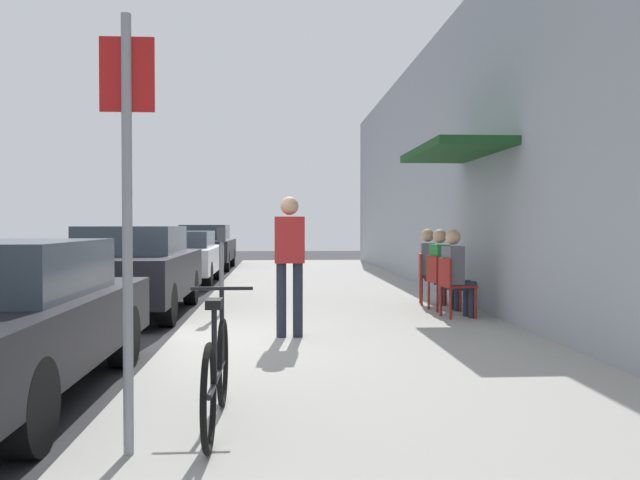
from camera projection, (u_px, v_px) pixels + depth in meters
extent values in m
plane|color=#2D2D30|center=(167.00, 352.00, 7.89)|extent=(60.00, 60.00, 0.00)
cube|color=#9E9B93|center=(342.00, 321.00, 10.03)|extent=(4.50, 32.00, 0.12)
cube|color=#999EA8|center=(502.00, 145.00, 10.13)|extent=(0.30, 32.00, 5.34)
cube|color=#19471E|center=(453.00, 151.00, 10.27)|extent=(1.10, 2.80, 0.12)
cylinder|color=black|center=(124.00, 337.00, 7.04)|extent=(0.22, 0.64, 0.64)
cylinder|color=black|center=(28.00, 407.00, 4.32)|extent=(0.22, 0.64, 0.64)
cube|color=black|center=(132.00, 275.00, 11.13)|extent=(1.80, 4.40, 0.68)
cube|color=#333D47|center=(133.00, 240.00, 11.27)|extent=(1.48, 2.11, 0.45)
cylinder|color=black|center=(191.00, 287.00, 12.55)|extent=(0.22, 0.64, 0.64)
cylinder|color=black|center=(104.00, 288.00, 12.45)|extent=(0.22, 0.64, 0.64)
cylinder|color=black|center=(167.00, 305.00, 9.83)|extent=(0.22, 0.64, 0.64)
cylinder|color=black|center=(55.00, 306.00, 9.73)|extent=(0.22, 0.64, 0.64)
cube|color=silver|center=(181.00, 259.00, 16.81)|extent=(1.80, 4.40, 0.60)
cube|color=#333D47|center=(181.00, 239.00, 16.95)|extent=(1.48, 2.11, 0.40)
cylinder|color=black|center=(218.00, 268.00, 18.23)|extent=(0.22, 0.64, 0.64)
cylinder|color=black|center=(158.00, 268.00, 18.13)|extent=(0.22, 0.64, 0.64)
cylinder|color=black|center=(207.00, 275.00, 15.51)|extent=(0.22, 0.64, 0.64)
cylinder|color=black|center=(137.00, 276.00, 15.41)|extent=(0.22, 0.64, 0.64)
cube|color=black|center=(205.00, 250.00, 22.53)|extent=(1.80, 4.40, 0.66)
cube|color=#333D47|center=(205.00, 232.00, 22.67)|extent=(1.48, 2.11, 0.50)
cylinder|color=black|center=(232.00, 257.00, 23.95)|extent=(0.22, 0.64, 0.64)
cylinder|color=black|center=(186.00, 258.00, 23.85)|extent=(0.22, 0.64, 0.64)
cylinder|color=black|center=(226.00, 262.00, 21.23)|extent=(0.22, 0.64, 0.64)
cylinder|color=black|center=(175.00, 262.00, 21.13)|extent=(0.22, 0.64, 0.64)
cylinder|color=slate|center=(221.00, 279.00, 10.20)|extent=(0.07, 0.07, 1.10)
cube|color=#383D42|center=(221.00, 235.00, 10.18)|extent=(0.12, 0.10, 0.22)
cylinder|color=gray|center=(127.00, 236.00, 4.00)|extent=(0.06, 0.06, 2.60)
cube|color=red|center=(127.00, 74.00, 3.99)|extent=(0.32, 0.02, 0.44)
torus|color=black|center=(223.00, 362.00, 5.09)|extent=(0.04, 0.66, 0.66)
torus|color=black|center=(209.00, 398.00, 4.05)|extent=(0.04, 0.66, 0.66)
cylinder|color=black|center=(216.00, 378.00, 4.57)|extent=(0.04, 1.05, 0.04)
cylinder|color=black|center=(214.00, 345.00, 4.41)|extent=(0.04, 0.04, 0.50)
cube|color=black|center=(214.00, 304.00, 4.41)|extent=(0.10, 0.20, 0.06)
cylinder|color=black|center=(222.00, 326.00, 5.04)|extent=(0.03, 0.03, 0.56)
cylinder|color=black|center=(222.00, 288.00, 5.03)|extent=(0.46, 0.03, 0.03)
cylinder|color=maroon|center=(465.00, 300.00, 10.16)|extent=(0.04, 0.04, 0.45)
cylinder|color=maroon|center=(475.00, 303.00, 9.79)|extent=(0.04, 0.04, 0.45)
cylinder|color=maroon|center=(441.00, 301.00, 10.08)|extent=(0.04, 0.04, 0.45)
cylinder|color=maroon|center=(451.00, 304.00, 9.71)|extent=(0.04, 0.04, 0.45)
cube|color=maroon|center=(458.00, 286.00, 9.93)|extent=(0.49, 0.49, 0.03)
cube|color=maroon|center=(445.00, 272.00, 9.88)|extent=(0.09, 0.44, 0.40)
cylinder|color=#232838|center=(467.00, 300.00, 10.07)|extent=(0.11, 0.11, 0.47)
cylinder|color=#232838|center=(458.00, 285.00, 10.04)|extent=(0.38, 0.19, 0.14)
cylinder|color=#232838|center=(472.00, 302.00, 9.87)|extent=(0.11, 0.11, 0.47)
cylinder|color=#232838|center=(464.00, 286.00, 9.84)|extent=(0.38, 0.19, 0.14)
cube|color=#595960|center=(453.00, 265.00, 9.91)|extent=(0.27, 0.39, 0.56)
sphere|color=tan|center=(453.00, 237.00, 9.90)|extent=(0.22, 0.22, 0.22)
cylinder|color=maroon|center=(451.00, 295.00, 10.96)|extent=(0.04, 0.04, 0.45)
cylinder|color=maroon|center=(460.00, 297.00, 10.59)|extent=(0.04, 0.04, 0.45)
cylinder|color=maroon|center=(429.00, 295.00, 10.89)|extent=(0.04, 0.04, 0.45)
cylinder|color=maroon|center=(437.00, 298.00, 10.51)|extent=(0.04, 0.04, 0.45)
cube|color=maroon|center=(444.00, 281.00, 10.73)|extent=(0.49, 0.49, 0.03)
cube|color=maroon|center=(432.00, 269.00, 10.69)|extent=(0.09, 0.44, 0.40)
cylinder|color=#232838|center=(453.00, 295.00, 10.87)|extent=(0.11, 0.11, 0.47)
cylinder|color=#232838|center=(445.00, 280.00, 10.84)|extent=(0.38, 0.19, 0.14)
cylinder|color=#232838|center=(458.00, 296.00, 10.67)|extent=(0.11, 0.11, 0.47)
cylinder|color=#232838|center=(450.00, 281.00, 10.64)|extent=(0.38, 0.19, 0.14)
cube|color=#267233|center=(440.00, 262.00, 10.71)|extent=(0.27, 0.39, 0.56)
sphere|color=tan|center=(440.00, 236.00, 10.70)|extent=(0.22, 0.22, 0.22)
cylinder|color=maroon|center=(442.00, 290.00, 11.74)|extent=(0.04, 0.04, 0.45)
cylinder|color=maroon|center=(445.00, 292.00, 11.37)|extent=(0.04, 0.04, 0.45)
cylinder|color=maroon|center=(420.00, 290.00, 11.78)|extent=(0.04, 0.04, 0.45)
cylinder|color=maroon|center=(422.00, 292.00, 11.40)|extent=(0.04, 0.04, 0.45)
cube|color=maroon|center=(432.00, 277.00, 11.57)|extent=(0.50, 0.50, 0.03)
cube|color=maroon|center=(420.00, 265.00, 11.58)|extent=(0.10, 0.44, 0.40)
cylinder|color=#232838|center=(442.00, 290.00, 11.66)|extent=(0.11, 0.11, 0.47)
cylinder|color=#232838|center=(435.00, 276.00, 11.66)|extent=(0.38, 0.19, 0.14)
cylinder|color=#232838|center=(443.00, 291.00, 11.46)|extent=(0.11, 0.11, 0.47)
cylinder|color=#232838|center=(436.00, 277.00, 11.46)|extent=(0.38, 0.19, 0.14)
cube|color=#595960|center=(428.00, 259.00, 11.57)|extent=(0.27, 0.39, 0.56)
sphere|color=tan|center=(428.00, 235.00, 11.56)|extent=(0.22, 0.22, 0.22)
cylinder|color=#232838|center=(281.00, 300.00, 8.19)|extent=(0.12, 0.12, 0.90)
cylinder|color=#232838|center=(298.00, 300.00, 8.21)|extent=(0.12, 0.12, 0.90)
cube|color=#B22626|center=(290.00, 240.00, 8.18)|extent=(0.36, 0.22, 0.56)
sphere|color=tan|center=(289.00, 206.00, 8.17)|extent=(0.22, 0.22, 0.22)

